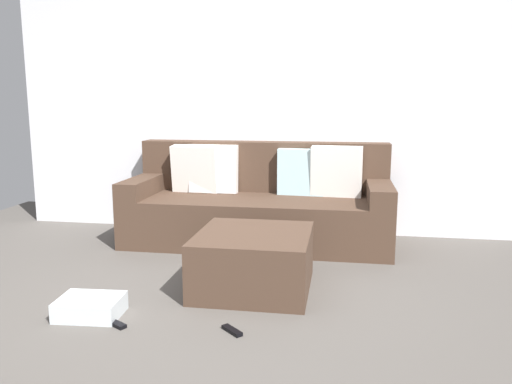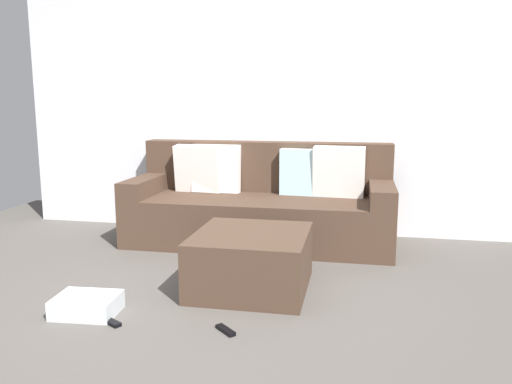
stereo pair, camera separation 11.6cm
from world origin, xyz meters
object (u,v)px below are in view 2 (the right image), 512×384
at_px(couch_sectional, 261,204).
at_px(remote_near_ottoman, 226,330).
at_px(storage_bin, 87,305).
at_px(remote_by_storage_bin, 111,322).
at_px(ottoman, 251,261).

height_order(couch_sectional, remote_near_ottoman, couch_sectional).
bearing_deg(storage_bin, remote_by_storage_bin, -26.26).
bearing_deg(couch_sectional, remote_near_ottoman, -85.26).
xyz_separation_m(couch_sectional, remote_by_storage_bin, (-0.52, -1.96, -0.33)).
height_order(couch_sectional, ottoman, couch_sectional).
distance_m(couch_sectional, storage_bin, 2.02).
bearing_deg(ottoman, couch_sectional, 97.55).
xyz_separation_m(ottoman, storage_bin, (-0.90, -0.63, -0.14)).
relative_size(couch_sectional, ottoman, 2.89).
xyz_separation_m(couch_sectional, remote_near_ottoman, (0.16, -1.94, -0.33)).
bearing_deg(storage_bin, ottoman, 35.26).
height_order(remote_near_ottoman, remote_by_storage_bin, same).
bearing_deg(couch_sectional, remote_by_storage_bin, -104.92).
height_order(ottoman, remote_near_ottoman, ottoman).
distance_m(storage_bin, remote_near_ottoman, 0.90).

